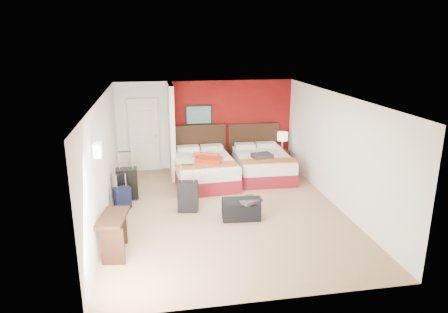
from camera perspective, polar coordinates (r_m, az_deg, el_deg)
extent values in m
plane|color=tan|center=(9.03, 0.20, -7.55)|extent=(6.50, 6.50, 0.00)
cube|color=silver|center=(11.72, -2.59, 4.48)|extent=(5.00, 0.04, 2.50)
cube|color=silver|center=(8.54, -16.55, -0.73)|extent=(0.04, 6.50, 2.50)
cube|color=black|center=(11.58, -3.55, 5.84)|extent=(0.78, 0.03, 0.58)
cube|color=white|center=(6.92, -17.30, 0.85)|extent=(0.12, 0.20, 0.24)
cube|color=maroon|center=(11.81, 1.05, 4.60)|extent=(3.50, 0.04, 2.50)
cube|color=silver|center=(11.01, -7.33, 3.59)|extent=(0.12, 1.20, 2.50)
cube|color=silver|center=(11.63, -11.13, 2.96)|extent=(0.82, 0.06, 2.05)
cube|color=white|center=(10.65, -2.85, -1.93)|extent=(1.62, 2.23, 0.64)
cube|color=white|center=(11.13, 5.41, -1.26)|extent=(1.50, 2.08, 0.61)
cube|color=red|center=(10.45, -2.27, -0.11)|extent=(0.94, 1.07, 0.11)
cube|color=#323136|center=(10.73, 5.36, 0.08)|extent=(0.56, 0.49, 0.12)
cube|color=black|center=(11.99, 8.08, -0.29)|extent=(0.41, 0.41, 0.51)
cylinder|color=beige|center=(11.85, 8.18, 2.12)|extent=(0.35, 0.35, 0.53)
cube|color=black|center=(9.76, -13.40, -3.86)|extent=(0.50, 0.33, 0.72)
cube|color=black|center=(8.90, -5.06, -5.72)|extent=(0.48, 0.34, 0.65)
cube|color=black|center=(9.28, -14.05, -5.78)|extent=(0.41, 0.34, 0.48)
cube|color=black|center=(8.57, 2.42, -7.47)|extent=(0.82, 0.48, 0.40)
cube|color=#343438|center=(8.47, 3.51, -6.11)|extent=(0.58, 0.55, 0.06)
cube|color=black|center=(7.45, -15.12, -10.55)|extent=(0.55, 0.92, 0.72)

